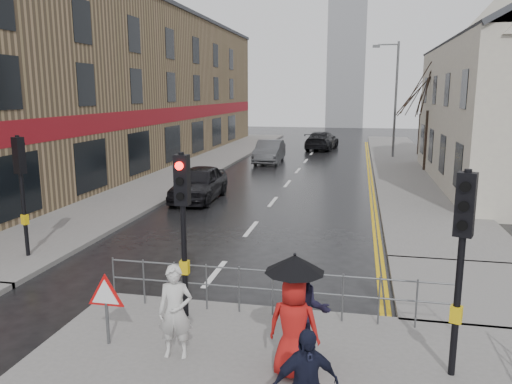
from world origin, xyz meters
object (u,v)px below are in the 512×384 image
at_px(pedestrian_with_umbrella, 294,311).
at_px(car_parked, 199,183).
at_px(pedestrian_a, 175,312).
at_px(pedestrian_b, 305,314).
at_px(car_mid, 269,152).

relative_size(pedestrian_with_umbrella, car_parked, 0.46).
bearing_deg(pedestrian_with_umbrella, car_parked, 114.03).
bearing_deg(pedestrian_a, pedestrian_b, -2.22).
bearing_deg(car_mid, pedestrian_a, -84.26).
distance_m(pedestrian_b, car_parked, 14.23).
height_order(pedestrian_a, car_parked, pedestrian_a).
xyz_separation_m(pedestrian_a, car_parked, (-3.84, 13.09, -0.21)).
xyz_separation_m(pedestrian_b, car_parked, (-6.05, 12.87, -0.28)).
relative_size(pedestrian_b, car_parked, 0.41).
relative_size(pedestrian_a, car_mid, 0.36).
relative_size(pedestrian_a, pedestrian_b, 0.92).
height_order(pedestrian_a, car_mid, pedestrian_a).
height_order(pedestrian_b, car_parked, pedestrian_b).
bearing_deg(pedestrian_with_umbrella, car_mid, 101.00).
xyz_separation_m(pedestrian_with_umbrella, car_mid, (-4.99, 25.68, -0.50)).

